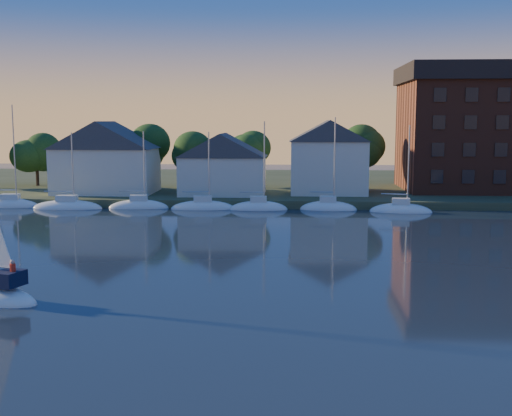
{
  "coord_description": "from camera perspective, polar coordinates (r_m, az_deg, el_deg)",
  "views": [
    {
      "loc": [
        3.31,
        -27.47,
        10.74
      ],
      "look_at": [
        0.42,
        22.0,
        3.96
      ],
      "focal_mm": 45.0,
      "sensor_mm": 36.0,
      "label": 1
    }
  ],
  "objects": [
    {
      "name": "shoreline_land",
      "position": [
        103.08,
        1.48,
        1.8
      ],
      "size": [
        160.0,
        50.0,
        2.0
      ],
      "primitive_type": "cube",
      "color": "#343E24",
      "rests_on": "ground"
    },
    {
      "name": "moored_fleet",
      "position": [
        78.71,
        -7.9,
        -0.06
      ],
      "size": [
        63.5,
        2.4,
        12.05
      ],
      "color": "white",
      "rests_on": "ground"
    },
    {
      "name": "clubhouse_centre",
      "position": [
        85.16,
        -2.95,
        4.0
      ],
      "size": [
        11.55,
        8.4,
        8.08
      ],
      "color": "silver",
      "rests_on": "shoreline_land"
    },
    {
      "name": "wooden_dock",
      "position": [
        80.26,
        0.95,
        0.1
      ],
      "size": [
        120.0,
        3.0,
        1.0
      ],
      "primitive_type": "cube",
      "color": "brown",
      "rests_on": "ground"
    },
    {
      "name": "ground",
      "position": [
        29.68,
        -3.38,
        -13.44
      ],
      "size": [
        260.0,
        260.0,
        0.0
      ],
      "primitive_type": "plane",
      "color": "black",
      "rests_on": "ground"
    },
    {
      "name": "clubhouse_east",
      "position": [
        86.72,
        6.46,
        4.61
      ],
      "size": [
        10.5,
        8.4,
        9.8
      ],
      "color": "silver",
      "rests_on": "shoreline_land"
    },
    {
      "name": "clubhouse_west",
      "position": [
        89.27,
        -13.18,
        4.5
      ],
      "size": [
        13.65,
        9.45,
        9.64
      ],
      "color": "silver",
      "rests_on": "shoreline_land"
    },
    {
      "name": "tree_line",
      "position": [
        90.55,
        2.52,
        5.52
      ],
      "size": [
        93.4,
        5.4,
        8.9
      ],
      "color": "#362418",
      "rests_on": "shoreline_land"
    }
  ]
}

